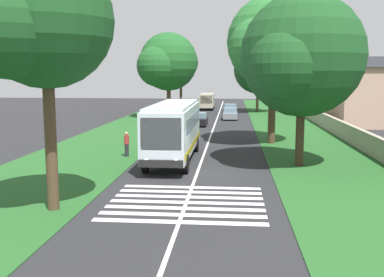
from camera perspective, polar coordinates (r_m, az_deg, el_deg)
ground at (r=25.94m, az=0.62°, el=-4.41°), size 160.00×160.00×0.00m
grass_verge_left at (r=41.89m, az=-8.99°, el=0.30°), size 120.00×8.00×0.04m
grass_verge_right at (r=41.11m, az=13.77°, el=0.02°), size 120.00×8.00×0.04m
centre_line at (r=40.69m, az=2.28°, el=0.15°), size 110.00×0.16×0.01m
coach_bus at (r=29.61m, az=-2.25°, el=1.35°), size 11.16×2.62×3.73m
zebra_crossing at (r=20.24m, az=-0.70°, el=-7.99°), size 5.85×6.80×0.01m
trailing_car_0 at (r=50.04m, az=0.88°, el=2.40°), size 4.30×1.78×1.43m
trailing_car_1 at (r=57.13m, az=4.81°, el=3.07°), size 4.30×1.78×1.43m
trailing_car_2 at (r=64.86m, az=4.84°, el=3.66°), size 4.30×1.78×1.43m
trailing_minibus_0 at (r=72.73m, az=1.91°, el=4.86°), size 6.00×2.14×2.53m
roadside_tree_left_0 at (r=19.28m, az=-18.47°, el=13.37°), size 6.45×5.41×10.34m
roadside_tree_left_1 at (r=59.61m, az=-3.19°, el=9.36°), size 9.16×7.48×10.89m
roadside_tree_left_2 at (r=69.18m, az=-1.47°, el=9.38°), size 6.12×5.22×9.91m
roadside_tree_right_0 at (r=37.37m, az=9.85°, el=11.48°), size 9.01×7.35×11.77m
roadside_tree_right_1 at (r=68.40m, az=8.12°, el=8.37°), size 8.43×7.04×9.75m
roadside_tree_right_2 at (r=28.31m, az=13.33°, el=9.81°), size 8.22×7.38×10.38m
utility_pole at (r=37.38m, az=9.75°, el=6.13°), size 0.24×1.40×8.47m
roadside_wall at (r=46.51m, az=17.04°, el=1.74°), size 70.00×0.40×1.45m
roadside_building at (r=54.83m, az=20.49°, el=5.61°), size 11.44×6.88×7.34m
pedestrian at (r=31.24m, az=-8.18°, el=-0.66°), size 0.34×0.34×1.69m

